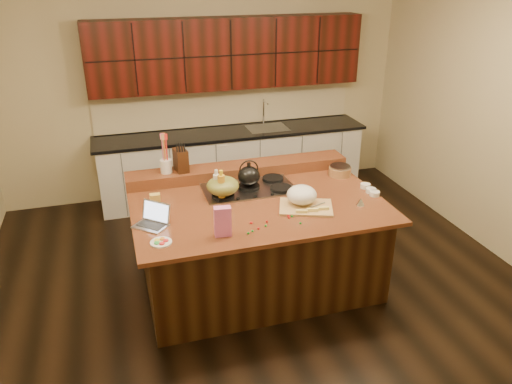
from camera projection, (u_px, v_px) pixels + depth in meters
name	position (u px, v px, depth m)	size (l,w,h in m)	color
room	(258.00, 160.00, 4.63)	(5.52, 5.02, 2.72)	black
island	(257.00, 243.00, 5.00)	(2.40, 1.60, 0.92)	black
back_ledge	(239.00, 170.00, 5.39)	(2.40, 0.30, 0.12)	black
cooktop	(249.00, 188.00, 5.06)	(0.92, 0.52, 0.05)	gray
back_counter	(231.00, 127.00, 6.80)	(3.70, 0.66, 2.40)	silver
kettle	(249.00, 176.00, 5.01)	(0.23, 0.23, 0.20)	black
green_bowl	(223.00, 186.00, 4.82)	(0.32, 0.32, 0.17)	olive
laptop	(153.00, 219.00, 4.36)	(0.36, 0.35, 0.20)	#B7B7BC
oil_bottle	(222.00, 188.00, 4.76)	(0.07, 0.07, 0.27)	gold
vinegar_bottle	(217.00, 187.00, 4.82)	(0.06, 0.06, 0.25)	silver
wooden_tray	(303.00, 198.00, 4.68)	(0.58, 0.50, 0.20)	tan
ramekin_a	(371.00, 190.00, 4.99)	(0.10, 0.10, 0.04)	white
ramekin_b	(375.00, 193.00, 4.92)	(0.10, 0.10, 0.04)	white
ramekin_c	(365.00, 186.00, 5.09)	(0.10, 0.10, 0.04)	white
strainer_bowl	(340.00, 171.00, 5.39)	(0.24, 0.24, 0.09)	#996B3F
kitchen_timer	(361.00, 202.00, 4.73)	(0.08, 0.08, 0.07)	silver
pink_bag	(223.00, 221.00, 4.16)	(0.14, 0.08, 0.26)	pink
candy_plate	(161.00, 242.00, 4.09)	(0.18, 0.18, 0.01)	white
package_box	(155.00, 201.00, 4.67)	(0.10, 0.07, 0.13)	gold
utensil_crock	(166.00, 166.00, 5.14)	(0.12, 0.12, 0.14)	white
knife_block	(181.00, 160.00, 5.16)	(0.12, 0.19, 0.23)	black
gumdrop_0	(258.00, 228.00, 4.30)	(0.02, 0.02, 0.02)	red
gumdrop_1	(292.00, 216.00, 4.51)	(0.02, 0.02, 0.02)	#198C26
gumdrop_2	(289.00, 217.00, 4.49)	(0.02, 0.02, 0.02)	red
gumdrop_3	(266.00, 226.00, 4.35)	(0.02, 0.02, 0.02)	#198C26
gumdrop_4	(251.00, 223.00, 4.40)	(0.02, 0.02, 0.02)	red
gumdrop_5	(252.00, 231.00, 4.26)	(0.02, 0.02, 0.02)	#198C26
gumdrop_6	(267.00, 221.00, 4.42)	(0.02, 0.02, 0.02)	red
gumdrop_7	(248.00, 233.00, 4.22)	(0.02, 0.02, 0.02)	#198C26
gumdrop_8	(252.00, 223.00, 4.39)	(0.02, 0.02, 0.02)	red
gumdrop_9	(300.00, 223.00, 4.39)	(0.02, 0.02, 0.02)	#198C26
gumdrop_10	(288.00, 216.00, 4.52)	(0.02, 0.02, 0.02)	red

